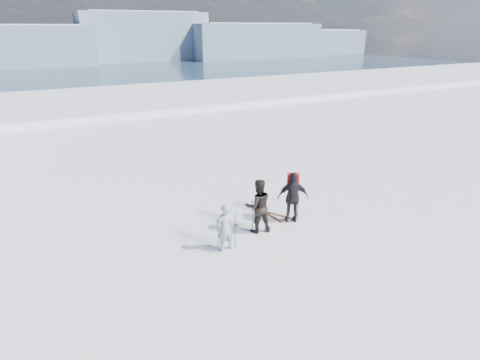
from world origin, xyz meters
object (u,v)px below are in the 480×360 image
object	(u,v)px
skier_dark	(258,206)
skier_pack	(293,197)
skis_loose	(269,213)
skier_grey	(225,228)

from	to	relation	value
skier_dark	skier_pack	world-z (taller)	skier_dark
skier_dark	skier_pack	bearing A→B (deg)	-165.75
skis_loose	skier_dark	bearing A→B (deg)	-138.15
skier_pack	skier_grey	bearing A→B (deg)	39.18
skier_dark	skis_loose	world-z (taller)	skier_dark
skier_grey	skier_dark	world-z (taller)	skier_dark
skier_grey	skis_loose	size ratio (longest dim) A/B	0.98
skier_pack	skis_loose	distance (m)	1.38
skier_grey	skis_loose	distance (m)	3.13
skier_dark	skier_grey	bearing A→B (deg)	33.96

